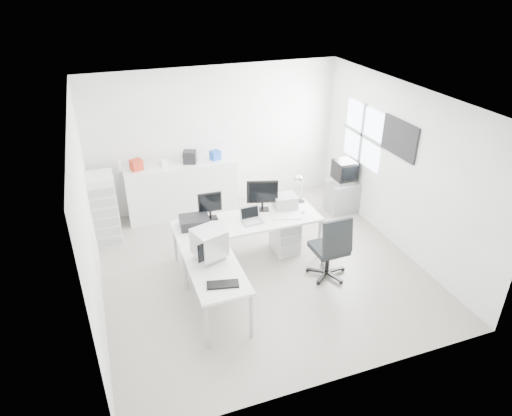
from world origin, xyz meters
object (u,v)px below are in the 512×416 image
object	(u,v)px
filing_cabinet	(105,209)
drawer_pedestal	(285,235)
crt_tv	(345,172)
sideboard	(182,189)
laptop	(252,216)
office_chair	(329,245)
laser_printer	(285,201)
side_desk	(216,290)
lcd_monitor_large	(262,195)
crt_monitor	(209,243)
lcd_monitor_small	(210,206)
main_desk	(248,240)
tv_cabinet	(342,197)
inkjet_printer	(195,222)

from	to	relation	value
filing_cabinet	drawer_pedestal	bearing A→B (deg)	-25.46
crt_tv	sideboard	size ratio (longest dim) A/B	0.24
crt_tv	filing_cabinet	bearing A→B (deg)	174.46
laptop	filing_cabinet	size ratio (longest dim) A/B	0.28
office_chair	laser_printer	bearing A→B (deg)	103.20
side_desk	sideboard	bearing A→B (deg)	87.03
lcd_monitor_large	sideboard	distance (m)	2.05
side_desk	crt_monitor	xyz separation A→B (m)	(0.00, 0.25, 0.63)
side_desk	lcd_monitor_small	world-z (taller)	lcd_monitor_small
drawer_pedestal	laptop	distance (m)	0.87
sideboard	lcd_monitor_small	bearing A→B (deg)	-85.22
main_desk	laptop	distance (m)	0.50
lcd_monitor_small	laser_printer	size ratio (longest dim) A/B	1.26
drawer_pedestal	sideboard	distance (m)	2.37
side_desk	filing_cabinet	distance (m)	2.85
lcd_monitor_small	laptop	world-z (taller)	lcd_monitor_small
side_desk	drawer_pedestal	xyz separation A→B (m)	(1.55, 1.15, -0.08)
tv_cabinet	crt_tv	distance (m)	0.54
main_desk	drawer_pedestal	xyz separation A→B (m)	(0.70, 0.05, -0.08)
crt_monitor	laptop	bearing A→B (deg)	21.92
drawer_pedestal	office_chair	xyz separation A→B (m)	(0.34, -0.92, 0.27)
drawer_pedestal	lcd_monitor_large	bearing A→B (deg)	150.26
office_chair	filing_cabinet	size ratio (longest dim) A/B	0.89
drawer_pedestal	filing_cabinet	size ratio (longest dim) A/B	0.47
tv_cabinet	lcd_monitor_small	bearing A→B (deg)	-165.85
laptop	laser_printer	distance (m)	0.77
tv_cabinet	laptop	bearing A→B (deg)	-154.75
laser_printer	tv_cabinet	world-z (taller)	laser_printer
sideboard	laser_printer	bearing A→B (deg)	-50.17
lcd_monitor_large	laptop	xyz separation A→B (m)	(-0.30, -0.35, -0.16)
lcd_monitor_small	crt_tv	distance (m)	2.98
side_desk	tv_cabinet	size ratio (longest dim) A/B	2.23
main_desk	drawer_pedestal	world-z (taller)	main_desk
lcd_monitor_large	main_desk	bearing A→B (deg)	-128.59
lcd_monitor_large	laser_printer	distance (m)	0.43
drawer_pedestal	filing_cabinet	bearing A→B (deg)	154.54
laptop	office_chair	distance (m)	1.29
inkjet_printer	sideboard	world-z (taller)	sideboard
side_desk	crt_monitor	bearing A→B (deg)	90.00
filing_cabinet	tv_cabinet	bearing A→B (deg)	-5.54
drawer_pedestal	office_chair	size ratio (longest dim) A/B	0.53
side_desk	tv_cabinet	world-z (taller)	side_desk
main_desk	lcd_monitor_small	xyz separation A→B (m)	(-0.55, 0.25, 0.62)
main_desk	office_chair	distance (m)	1.37
laptop	sideboard	bearing A→B (deg)	106.86
inkjet_printer	sideboard	bearing A→B (deg)	90.30
main_desk	side_desk	world-z (taller)	same
lcd_monitor_large	filing_cabinet	xyz separation A→B (m)	(-2.51, 1.16, -0.38)
inkjet_printer	laser_printer	xyz separation A→B (m)	(1.60, 0.12, 0.03)
laser_printer	office_chair	bearing A→B (deg)	-69.54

